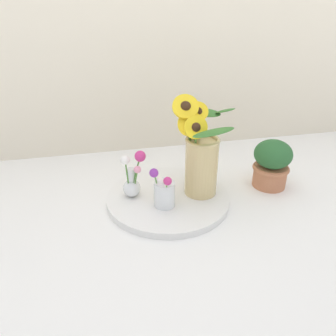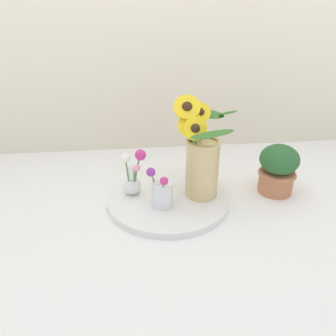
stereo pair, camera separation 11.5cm
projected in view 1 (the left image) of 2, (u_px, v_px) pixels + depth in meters
ground_plane at (181, 216)px, 1.12m from camera, size 6.00×6.00×0.00m
serving_tray at (168, 198)px, 1.20m from camera, size 0.45×0.45×0.02m
mason_jar_sunflowers at (200, 156)px, 1.15m from camera, size 0.22×0.23×0.36m
vase_small_center at (164, 192)px, 1.11m from camera, size 0.09×0.09×0.16m
vase_bulb_right at (133, 179)px, 1.16m from camera, size 0.09×0.07×0.18m
potted_plant at (272, 163)px, 1.27m from camera, size 0.14×0.14×0.19m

